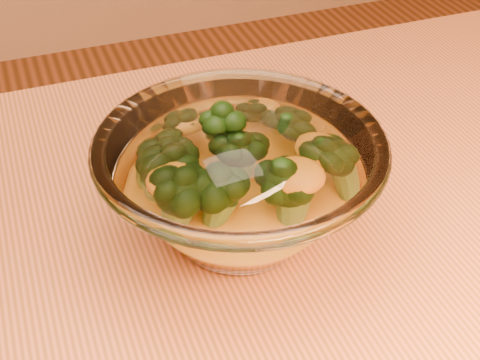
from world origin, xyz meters
TOP-DOWN VIEW (x-y plane):
  - glass_bowl at (-0.05, 0.11)m, footprint 0.22×0.22m
  - cheese_sauce at (-0.05, 0.11)m, footprint 0.12×0.12m
  - broccoli_heap at (-0.05, 0.11)m, footprint 0.16×0.14m

SIDE VIEW (x-z plane):
  - cheese_sauce at x=-0.05m, z-range 0.76..0.80m
  - glass_bowl at x=-0.05m, z-range 0.75..0.85m
  - broccoli_heap at x=-0.05m, z-range 0.78..0.85m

